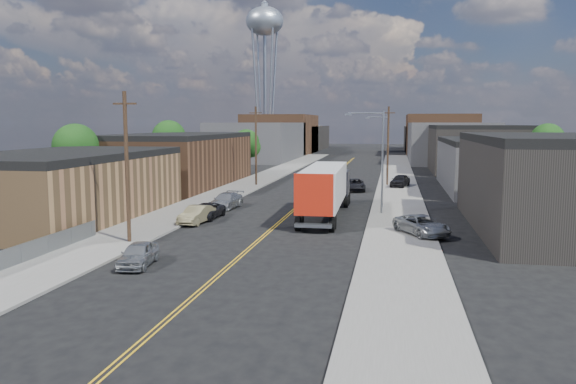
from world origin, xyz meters
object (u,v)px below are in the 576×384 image
at_px(water_tower, 265,27).
at_px(car_right_lot_c, 400,180).
at_px(car_left_c, 206,211).
at_px(car_right_lot_a, 422,225).
at_px(car_left_b, 197,215).
at_px(car_left_a, 138,254).
at_px(semi_truck, 327,187).
at_px(car_left_d, 226,201).
at_px(car_ahead_truck, 355,185).

height_order(water_tower, car_right_lot_c, water_tower).
height_order(car_left_c, car_right_lot_a, car_right_lot_a).
relative_size(car_left_b, car_right_lot_a, 0.87).
xyz_separation_m(car_right_lot_a, car_right_lot_c, (-1.21, 30.33, 0.08)).
xyz_separation_m(car_left_a, car_left_b, (-1.40, 13.38, 0.03)).
bearing_deg(car_left_b, water_tower, 105.78).
bearing_deg(car_right_lot_c, water_tower, 131.14).
height_order(car_left_b, car_left_c, car_left_b).
distance_m(semi_truck, car_left_b, 11.46).
relative_size(car_left_b, car_left_d, 0.85).
relative_size(car_left_b, car_right_lot_c, 0.97).
bearing_deg(car_ahead_truck, semi_truck, -100.06).
bearing_deg(car_right_lot_a, car_left_a, -174.58).
distance_m(car_left_d, car_ahead_truck, 19.39).
height_order(water_tower, car_left_b, water_tower).
xyz_separation_m(car_left_a, car_right_lot_c, (14.79, 41.71, 0.23)).
bearing_deg(car_right_lot_a, semi_truck, 104.59).
relative_size(semi_truck, car_left_d, 3.33).
height_order(water_tower, car_left_a, water_tower).
relative_size(semi_truck, car_right_lot_c, 3.77).
bearing_deg(car_left_a, car_right_lot_a, 27.61).
bearing_deg(car_right_lot_a, car_ahead_truck, 74.01).
relative_size(car_right_lot_a, car_ahead_truck, 0.97).
relative_size(car_right_lot_a, car_right_lot_c, 1.10).
bearing_deg(car_right_lot_c, car_right_lot_a, -73.10).
bearing_deg(water_tower, car_left_b, -80.38).
bearing_deg(car_left_c, car_left_d, 92.25).
xyz_separation_m(car_left_a, car_left_c, (-1.40, 15.68, -0.04)).
bearing_deg(car_left_b, car_left_a, -77.87).
xyz_separation_m(semi_truck, car_right_lot_c, (6.45, 22.56, -1.58)).
bearing_deg(car_left_a, car_left_d, 85.93).
distance_m(water_tower, car_left_c, 95.86).
height_order(car_left_b, car_ahead_truck, car_left_b).
xyz_separation_m(car_left_d, car_ahead_truck, (10.90, 16.03, -0.03)).
height_order(car_left_a, car_right_lot_a, car_right_lot_a).
distance_m(semi_truck, car_right_lot_c, 23.51).
height_order(car_left_b, car_right_lot_a, car_right_lot_a).
distance_m(water_tower, car_right_lot_c, 77.13).
relative_size(water_tower, car_ahead_truck, 7.35).
bearing_deg(car_ahead_truck, car_right_lot_a, -82.40).
relative_size(water_tower, car_right_lot_c, 8.36).
xyz_separation_m(car_left_b, car_left_c, (0.00, 2.30, -0.06)).
distance_m(car_left_a, car_left_b, 13.45).
xyz_separation_m(water_tower, semi_truck, (25.34, -86.23, -28.16)).
bearing_deg(car_left_c, car_left_a, -82.65).
height_order(water_tower, car_right_lot_a, water_tower).
bearing_deg(car_left_d, car_left_c, -83.94).
bearing_deg(car_left_a, car_left_c, 87.29).
xyz_separation_m(water_tower, car_right_lot_c, (31.79, -63.67, -29.75)).
xyz_separation_m(car_right_lot_c, car_ahead_truck, (-5.29, -4.30, -0.20)).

